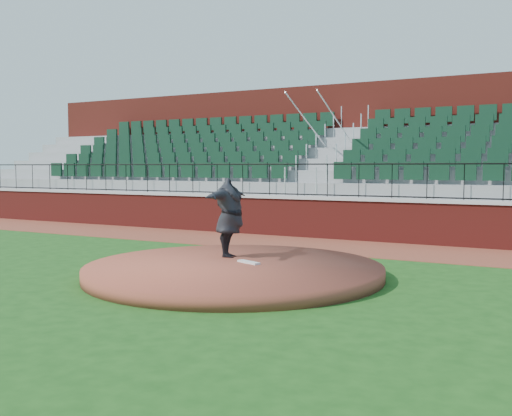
{
  "coord_description": "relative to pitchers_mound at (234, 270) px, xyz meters",
  "views": [
    {
      "loc": [
        6.31,
        -10.01,
        2.22
      ],
      "look_at": [
        0.0,
        1.5,
        1.3
      ],
      "focal_mm": 41.47,
      "sensor_mm": 36.0,
      "label": 1
    }
  ],
  "objects": [
    {
      "name": "ground",
      "position": [
        -0.24,
        -0.14,
        -0.12
      ],
      "size": [
        90.0,
        90.0,
        0.0
      ],
      "primitive_type": "plane",
      "color": "#174413",
      "rests_on": "ground"
    },
    {
      "name": "concourse_wall",
      "position": [
        -0.24,
        12.38,
        2.62
      ],
      "size": [
        34.0,
        0.5,
        5.5
      ],
      "primitive_type": "cube",
      "color": "maroon",
      "rests_on": "ground"
    },
    {
      "name": "wall_cap",
      "position": [
        -0.24,
        6.86,
        1.12
      ],
      "size": [
        34.0,
        0.45,
        0.1
      ],
      "primitive_type": "cube",
      "color": "#B7B7B7",
      "rests_on": "field_wall"
    },
    {
      "name": "wall_railing",
      "position": [
        -0.24,
        6.86,
        1.67
      ],
      "size": [
        34.0,
        0.05,
        1.0
      ],
      "primitive_type": null,
      "color": "black",
      "rests_on": "wall_cap"
    },
    {
      "name": "pitching_rubber",
      "position": [
        0.19,
        0.27,
        0.14
      ],
      "size": [
        0.59,
        0.35,
        0.04
      ],
      "primitive_type": "cube",
      "rotation": [
        0.0,
        0.0,
        -0.38
      ],
      "color": "silver",
      "rests_on": "pitchers_mound"
    },
    {
      "name": "pitcher",
      "position": [
        -0.58,
        0.78,
        0.99
      ],
      "size": [
        0.99,
        2.2,
        1.73
      ],
      "primitive_type": "imported",
      "rotation": [
        0.0,
        0.0,
        1.77
      ],
      "color": "black",
      "rests_on": "pitchers_mound"
    },
    {
      "name": "warning_track",
      "position": [
        -0.24,
        5.26,
        -0.12
      ],
      "size": [
        34.0,
        3.2,
        0.01
      ],
      "primitive_type": "cube",
      "color": "brown",
      "rests_on": "ground"
    },
    {
      "name": "field_wall",
      "position": [
        -0.24,
        6.86,
        0.47
      ],
      "size": [
        34.0,
        0.35,
        1.2
      ],
      "primitive_type": "cube",
      "color": "maroon",
      "rests_on": "ground"
    },
    {
      "name": "seating_stands",
      "position": [
        -0.24,
        9.58,
        2.18
      ],
      "size": [
        34.0,
        5.1,
        4.6
      ],
      "primitive_type": null,
      "color": "gray",
      "rests_on": "ground"
    },
    {
      "name": "pitchers_mound",
      "position": [
        0.0,
        0.0,
        0.0
      ],
      "size": [
        6.0,
        6.0,
        0.25
      ],
      "primitive_type": "cylinder",
      "color": "brown",
      "rests_on": "ground"
    }
  ]
}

